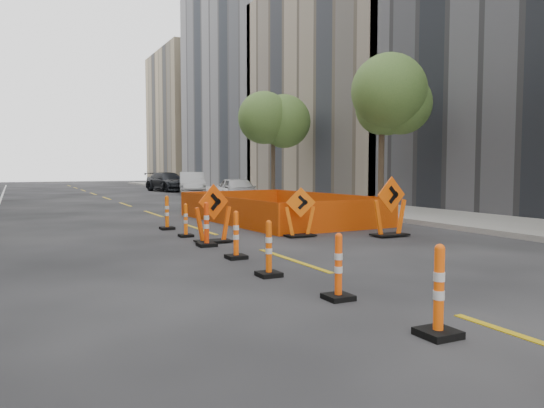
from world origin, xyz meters
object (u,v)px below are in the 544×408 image
chevron_sign_center (300,212)px  parked_car_far (168,182)px  chevron_sign_right (390,207)px  channelizer_7 (186,220)px  channelizer_3 (338,266)px  parked_car_near (238,190)px  channelizer_5 (236,235)px  channelizer_6 (207,224)px  channelizer_4 (269,248)px  chevron_sign_left (213,214)px  channelizer_8 (167,213)px  channelizer_2 (439,291)px  parked_car_mid (192,183)px

chevron_sign_center → parked_car_far: 28.73m
chevron_sign_right → channelizer_7: bearing=148.7°
chevron_sign_center → parked_car_far: bearing=101.0°
channelizer_3 → parked_car_near: bearing=71.8°
channelizer_5 → channelizer_6: channelizer_6 is taller
channelizer_4 → parked_car_near: 18.27m
channelizer_5 → parked_car_near: (6.29, 15.19, 0.20)m
channelizer_5 → chevron_sign_left: 2.45m
channelizer_4 → chevron_sign_left: chevron_sign_left is taller
parked_car_near → channelizer_8: bearing=-117.7°
channelizer_3 → channelizer_2: bearing=-87.4°
channelizer_6 → channelizer_7: size_ratio=1.17×
channelizer_4 → channelizer_6: 3.82m
channelizer_2 → parked_car_far: (6.69, 36.62, 0.22)m
channelizer_6 → parked_car_far: bearing=76.8°
channelizer_2 → channelizer_7: bearing=90.3°
channelizer_4 → parked_car_near: (6.45, 17.10, 0.20)m
channelizer_2 → channelizer_4: channelizer_2 is taller
channelizer_5 → parked_car_far: 31.64m
channelizer_4 → channelizer_8: (0.22, 7.63, 0.03)m
chevron_sign_right → parked_car_far: (1.68, 29.48, -0.08)m
chevron_sign_left → parked_car_near: 14.09m
channelizer_8 → parked_car_near: (6.23, 9.47, 0.18)m
channelizer_3 → chevron_sign_right: size_ratio=0.59×
channelizer_7 → chevron_sign_left: (0.29, -1.40, 0.28)m
parked_car_far → channelizer_2: bearing=-110.8°
chevron_sign_right → channelizer_2: bearing=-131.1°
channelizer_7 → channelizer_8: bearing=90.5°
channelizer_3 → chevron_sign_left: 6.24m
channelizer_8 → parked_car_far: size_ratio=0.20×
channelizer_6 → chevron_sign_left: 0.65m
channelizer_2 → channelizer_3: (-0.09, 1.91, -0.04)m
channelizer_5 → parked_car_near: size_ratio=0.25×
channelizer_3 → chevron_sign_right: chevron_sign_right is taller
channelizer_8 → channelizer_3: bearing=-90.1°
channelizer_7 → parked_car_far: bearing=76.0°
channelizer_2 → chevron_sign_center: chevron_sign_center is taller
channelizer_2 → channelizer_4: size_ratio=1.07×
channelizer_6 → channelizer_4: bearing=-92.6°
channelizer_5 → chevron_sign_left: chevron_sign_left is taller
channelizer_2 → chevron_sign_center: 8.61m
chevron_sign_right → parked_car_mid: size_ratio=0.35×
parked_car_near → channelizer_6: bearing=-109.7°
parked_car_near → parked_car_mid: parked_car_mid is taller
channelizer_3 → parked_car_mid: (7.00, 29.17, 0.30)m
chevron_sign_center → channelizer_5: bearing=-120.9°
channelizer_7 → parked_car_mid: 22.64m
channelizer_2 → parked_car_mid: (6.91, 31.08, 0.25)m
channelizer_6 → channelizer_7: channelizer_6 is taller
parked_car_mid → channelizer_3: bearing=-88.3°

